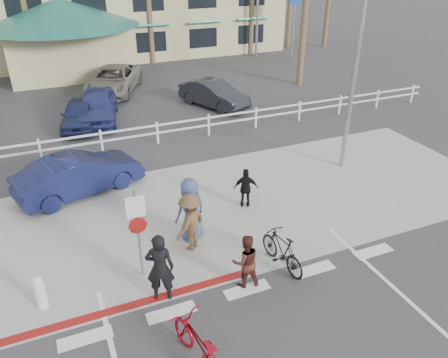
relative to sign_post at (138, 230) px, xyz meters
name	(u,v)px	position (x,y,z in m)	size (l,w,h in m)	color
ground	(258,306)	(2.30, -2.20, -1.45)	(140.00, 140.00, 0.00)	#333335
sidewalk_plaza	(195,213)	(2.30, 2.30, -1.44)	(22.00, 7.00, 0.01)	gray
cross_street	(162,163)	(2.30, 6.30, -1.45)	(40.00, 5.00, 0.01)	#333335
parking_lot	(117,96)	(2.30, 15.80, -1.45)	(50.00, 16.00, 0.01)	#333335
curb_red	(125,308)	(-0.70, -1.00, -1.44)	(7.00, 0.25, 0.02)	maroon
rail_fence	(160,132)	(2.80, 8.30, -0.95)	(29.40, 0.16, 1.00)	silver
sign_post	(138,230)	(0.00, 0.00, 0.00)	(0.50, 0.10, 2.90)	gray
bollard_0	(40,292)	(-2.50, -0.20, -0.97)	(0.26, 0.26, 0.95)	silver
streetlight_0	(358,50)	(8.80, 3.30, 3.05)	(0.60, 2.00, 9.00)	gray
info_sign	(294,21)	(16.30, 19.80, 1.35)	(1.20, 0.16, 5.60)	navy
bike_red	(201,348)	(0.45, -3.28, -0.90)	(0.73, 2.08, 1.09)	maroon
rider_red	(160,268)	(0.25, -1.01, -0.51)	(0.69, 0.45, 1.88)	black
bike_black	(282,251)	(3.56, -1.12, -0.92)	(0.50, 1.78, 1.07)	black
rider_black	(246,261)	(2.35, -1.38, -0.70)	(0.73, 0.57, 1.50)	#4A201B
pedestrian_a	(190,222)	(1.58, 0.62, -0.57)	(1.14, 0.66, 1.77)	brown
pedestrian_child	(246,188)	(4.00, 2.07, -0.76)	(0.81, 0.34, 1.39)	black
pedestrian_b	(190,209)	(1.76, 1.12, -0.47)	(0.95, 0.62, 1.95)	#3A4B78
car_white_sedan	(79,175)	(-0.93, 5.16, -0.73)	(1.51, 4.34, 1.43)	#131845
lot_car_2	(79,114)	(-0.18, 11.69, -0.80)	(1.52, 3.79, 1.29)	#19214A
lot_car_3	(214,94)	(6.83, 11.95, -0.77)	(1.45, 4.16, 1.37)	black
lot_car_5	(114,80)	(2.36, 16.62, -0.71)	(2.45, 5.31, 1.48)	gray
lot_car_6	(97,106)	(0.76, 12.24, -0.69)	(1.80, 4.48, 1.53)	navy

